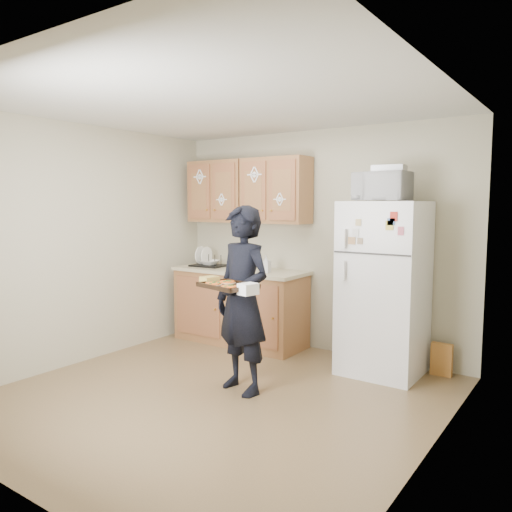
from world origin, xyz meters
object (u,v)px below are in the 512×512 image
object	(u,v)px
refrigerator	(384,288)
dish_rack	(209,260)
person	(242,300)
baking_tray	(228,286)
microwave	(382,187)

from	to	relation	value
refrigerator	dish_rack	bearing A→B (deg)	179.14
person	baking_tray	xyz separation A→B (m)	(0.07, -0.29, 0.17)
person	dish_rack	xyz separation A→B (m)	(-1.42, 1.23, 0.15)
person	microwave	xyz separation A→B (m)	(0.82, 1.14, 1.01)
baking_tray	microwave	bearing A→B (deg)	75.31
refrigerator	baking_tray	size ratio (longest dim) A/B	3.82
person	microwave	world-z (taller)	microwave
microwave	baking_tray	bearing A→B (deg)	-116.38
refrigerator	baking_tray	bearing A→B (deg)	-117.69
baking_tray	dish_rack	distance (m)	2.13
microwave	refrigerator	bearing A→B (deg)	63.59
baking_tray	dish_rack	size ratio (longest dim) A/B	1.09
microwave	dish_rack	xyz separation A→B (m)	(-2.24, 0.08, -0.86)
dish_rack	refrigerator	bearing A→B (deg)	-0.86
baking_tray	microwave	distance (m)	1.83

